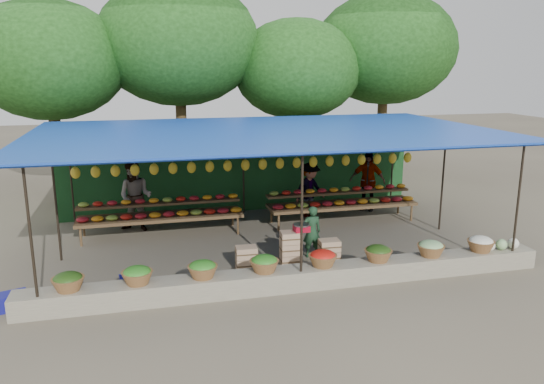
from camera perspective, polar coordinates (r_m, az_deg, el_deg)
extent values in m
plane|color=brown|center=(13.24, -0.60, -5.55)|extent=(60.00, 60.00, 0.00)
cube|color=#726B5B|center=(10.69, 2.88, -9.21)|extent=(10.60, 0.55, 0.40)
cylinder|color=black|center=(9.91, -24.48, -4.93)|extent=(0.05, 0.05, 2.80)
cylinder|color=black|center=(10.15, 3.21, -3.27)|extent=(0.05, 0.05, 2.80)
cylinder|color=black|center=(12.41, 24.90, -1.41)|extent=(0.05, 0.05, 2.80)
cylinder|color=black|center=(12.66, -22.25, -0.87)|extent=(0.05, 0.05, 2.80)
cylinder|color=black|center=(14.70, 17.90, 1.38)|extent=(0.05, 0.05, 2.80)
cylinder|color=black|center=(15.47, -20.83, 1.73)|extent=(0.05, 0.05, 2.80)
cylinder|color=black|center=(15.63, -3.09, 2.72)|extent=(0.05, 0.05, 2.80)
cylinder|color=black|center=(17.18, 12.85, 3.39)|extent=(0.05, 0.05, 2.80)
cube|color=#1740AD|center=(12.61, -0.63, 6.57)|extent=(10.80, 6.60, 0.04)
cube|color=#1740AD|center=(10.72, 1.87, 4.35)|extent=(10.80, 2.19, 0.26)
cube|color=#1740AD|center=(14.57, -2.47, 6.79)|extent=(10.80, 2.19, 0.26)
cylinder|color=gray|center=(14.07, -1.95, 4.09)|extent=(9.60, 0.01, 0.01)
ellipsoid|color=gold|center=(13.91, -20.39, 1.95)|extent=(0.23, 0.17, 0.30)
ellipsoid|color=gold|center=(13.86, -18.45, 2.07)|extent=(0.23, 0.17, 0.30)
ellipsoid|color=gold|center=(13.83, -16.49, 2.19)|extent=(0.23, 0.17, 0.30)
ellipsoid|color=gold|center=(13.82, -14.53, 2.30)|extent=(0.23, 0.17, 0.30)
ellipsoid|color=gold|center=(13.82, -12.57, 2.41)|extent=(0.23, 0.17, 0.30)
ellipsoid|color=gold|center=(13.84, -10.61, 2.52)|extent=(0.23, 0.17, 0.30)
ellipsoid|color=gold|center=(13.87, -8.66, 2.63)|extent=(0.23, 0.17, 0.30)
ellipsoid|color=gold|center=(13.92, -6.72, 2.73)|extent=(0.23, 0.17, 0.30)
ellipsoid|color=gold|center=(13.99, -4.79, 2.83)|extent=(0.23, 0.17, 0.30)
ellipsoid|color=gold|center=(14.07, -2.89, 2.92)|extent=(0.23, 0.17, 0.30)
ellipsoid|color=gold|center=(14.17, -1.01, 3.01)|extent=(0.23, 0.17, 0.30)
ellipsoid|color=gold|center=(14.28, 0.85, 3.09)|extent=(0.23, 0.17, 0.30)
ellipsoid|color=gold|center=(14.41, 2.67, 3.17)|extent=(0.23, 0.17, 0.30)
ellipsoid|color=gold|center=(14.55, 4.46, 3.25)|extent=(0.23, 0.17, 0.30)
ellipsoid|color=gold|center=(14.71, 6.22, 3.32)|extent=(0.23, 0.17, 0.30)
ellipsoid|color=gold|center=(14.88, 7.93, 3.39)|extent=(0.23, 0.17, 0.30)
ellipsoid|color=gold|center=(15.06, 9.61, 3.45)|extent=(0.23, 0.17, 0.30)
ellipsoid|color=gold|center=(15.25, 11.24, 3.51)|extent=(0.23, 0.17, 0.30)
ellipsoid|color=gold|center=(15.46, 12.83, 3.56)|extent=(0.23, 0.17, 0.30)
ellipsoid|color=gold|center=(15.68, 14.38, 3.61)|extent=(0.23, 0.17, 0.30)
ellipsoid|color=#244512|center=(10.22, -21.12, -8.71)|extent=(0.52, 0.52, 0.23)
ellipsoid|color=#2F7920|center=(10.13, -14.31, -8.40)|extent=(0.52, 0.52, 0.23)
ellipsoid|color=#2F7920|center=(10.18, -7.48, -7.97)|extent=(0.52, 0.52, 0.23)
ellipsoid|color=#2F7920|center=(10.36, -0.83, -7.44)|extent=(0.52, 0.52, 0.23)
ellipsoid|color=#B7180F|center=(10.68, 5.49, -6.85)|extent=(0.52, 0.52, 0.23)
ellipsoid|color=#244512|center=(11.13, 11.36, -6.22)|extent=(0.52, 0.52, 0.23)
ellipsoid|color=#8BBE76|center=(11.67, 16.73, -5.59)|extent=(0.52, 0.52, 0.23)
ellipsoid|color=silver|center=(12.31, 21.56, -4.98)|extent=(0.52, 0.52, 0.23)
cube|color=#1B4E24|center=(15.90, -3.26, 2.35)|extent=(10.60, 0.06, 2.50)
cylinder|color=#3D2B16|center=(18.31, -22.18, 5.19)|extent=(0.36, 0.36, 3.97)
ellipsoid|color=#13340E|center=(18.16, -22.89, 12.94)|extent=(4.77, 4.77, 3.69)
cylinder|color=#3D2B16|center=(18.54, -9.69, 6.89)|extent=(0.36, 0.36, 4.48)
ellipsoid|color=#13340E|center=(18.44, -10.05, 15.56)|extent=(5.39, 5.39, 4.17)
cylinder|color=#3D2B16|center=(19.02, 2.59, 6.06)|extent=(0.36, 0.36, 3.71)
ellipsoid|color=#13340E|center=(18.86, 2.66, 13.07)|extent=(4.47, 4.47, 3.45)
cylinder|color=#3D2B16|center=(20.62, 11.71, 7.27)|extent=(0.36, 0.36, 4.35)
ellipsoid|color=#13340E|center=(20.51, 12.08, 14.84)|extent=(5.24, 5.24, 4.05)
cube|color=#4B371E|center=(14.01, -11.87, -2.62)|extent=(4.20, 0.95, 0.08)
cube|color=#4B371E|center=(14.23, -11.98, -1.21)|extent=(4.20, 0.35, 0.06)
cylinder|color=#4B371E|center=(13.78, -19.89, -4.52)|extent=(0.06, 0.06, 0.50)
cylinder|color=#4B371E|center=(13.90, -3.68, -3.56)|extent=(0.06, 0.06, 0.50)
cylinder|color=#4B371E|center=(14.54, -19.60, -3.56)|extent=(0.06, 0.06, 0.50)
cylinder|color=#4B371E|center=(14.65, -4.25, -2.67)|extent=(0.06, 0.06, 0.50)
ellipsoid|color=#A6171F|center=(13.91, -19.70, -2.82)|extent=(0.31, 0.26, 0.13)
ellipsoid|color=#8BAB34|center=(14.28, -19.63, -1.29)|extent=(0.26, 0.22, 0.12)
ellipsoid|color=orange|center=(13.88, -18.27, -2.75)|extent=(0.31, 0.26, 0.13)
ellipsoid|color=#B7180F|center=(14.25, -18.23, -1.21)|extent=(0.26, 0.22, 0.12)
ellipsoid|color=#8BAB34|center=(13.86, -16.82, -2.67)|extent=(0.31, 0.26, 0.13)
ellipsoid|color=#A6171F|center=(14.22, -16.83, -1.13)|extent=(0.26, 0.22, 0.12)
ellipsoid|color=#B7180F|center=(13.84, -15.38, -2.59)|extent=(0.31, 0.26, 0.13)
ellipsoid|color=orange|center=(14.21, -15.42, -1.05)|extent=(0.26, 0.22, 0.12)
ellipsoid|color=#A6171F|center=(13.83, -13.93, -2.51)|extent=(0.31, 0.26, 0.13)
ellipsoid|color=#A6171F|center=(14.20, -14.01, -0.97)|extent=(0.26, 0.22, 0.12)
ellipsoid|color=orange|center=(13.84, -12.48, -2.43)|extent=(0.31, 0.26, 0.13)
ellipsoid|color=orange|center=(14.20, -12.60, -0.89)|extent=(0.26, 0.22, 0.12)
ellipsoid|color=#A6171F|center=(13.85, -11.04, -2.34)|extent=(0.31, 0.26, 0.13)
ellipsoid|color=#8BAB34|center=(14.21, -11.19, -0.81)|extent=(0.26, 0.22, 0.12)
ellipsoid|color=orange|center=(13.87, -9.59, -2.26)|extent=(0.31, 0.26, 0.13)
ellipsoid|color=#B7180F|center=(14.23, -9.78, -0.73)|extent=(0.26, 0.22, 0.12)
ellipsoid|color=#8BAB34|center=(13.90, -8.15, -2.17)|extent=(0.31, 0.26, 0.13)
ellipsoid|color=#A6171F|center=(14.26, -8.38, -0.65)|extent=(0.26, 0.22, 0.12)
ellipsoid|color=#B7180F|center=(13.93, -6.72, -2.08)|extent=(0.31, 0.26, 0.13)
ellipsoid|color=orange|center=(14.30, -6.99, -0.57)|extent=(0.26, 0.22, 0.12)
ellipsoid|color=#A6171F|center=(13.98, -5.30, -1.99)|extent=(0.31, 0.26, 0.13)
ellipsoid|color=#A6171F|center=(14.34, -5.60, -0.48)|extent=(0.26, 0.22, 0.12)
ellipsoid|color=orange|center=(14.03, -3.89, -1.90)|extent=(0.31, 0.26, 0.13)
ellipsoid|color=orange|center=(14.39, -4.22, -0.40)|extent=(0.26, 0.22, 0.12)
cube|color=#4B371E|center=(15.01, 7.55, -1.36)|extent=(4.20, 0.95, 0.08)
cube|color=#4B371E|center=(15.22, 7.17, -0.06)|extent=(4.20, 0.35, 0.06)
cylinder|color=#4B371E|center=(14.12, 0.72, -3.25)|extent=(0.06, 0.06, 0.50)
cylinder|color=#4B371E|center=(15.55, 14.77, -2.13)|extent=(0.06, 0.06, 0.50)
cylinder|color=#4B371E|center=(14.87, -0.07, -2.38)|extent=(0.06, 0.06, 0.50)
cylinder|color=#4B371E|center=(16.22, 13.42, -1.40)|extent=(0.06, 0.06, 0.50)
ellipsoid|color=#A6171F|center=(14.27, 0.66, -1.61)|extent=(0.31, 0.26, 0.13)
ellipsoid|color=#8BAB34|center=(14.63, 0.22, -0.14)|extent=(0.26, 0.22, 0.12)
ellipsoid|color=orange|center=(14.36, 2.01, -1.52)|extent=(0.31, 0.26, 0.13)
ellipsoid|color=#B7180F|center=(14.71, 1.54, -0.06)|extent=(0.26, 0.22, 0.12)
ellipsoid|color=#8BAB34|center=(14.46, 3.35, -1.43)|extent=(0.31, 0.26, 0.13)
ellipsoid|color=#A6171F|center=(14.81, 2.84, 0.02)|extent=(0.26, 0.22, 0.12)
ellipsoid|color=#B7180F|center=(14.57, 4.66, -1.34)|extent=(0.31, 0.26, 0.13)
ellipsoid|color=orange|center=(14.91, 4.13, 0.09)|extent=(0.26, 0.22, 0.12)
ellipsoid|color=#A6171F|center=(14.68, 5.96, -1.25)|extent=(0.31, 0.26, 0.13)
ellipsoid|color=#A6171F|center=(15.02, 5.40, 0.17)|extent=(0.26, 0.22, 0.12)
ellipsoid|color=orange|center=(14.80, 7.23, -1.16)|extent=(0.31, 0.26, 0.13)
ellipsoid|color=orange|center=(15.14, 6.65, 0.24)|extent=(0.26, 0.22, 0.12)
ellipsoid|color=#A6171F|center=(14.93, 8.48, -1.08)|extent=(0.31, 0.26, 0.13)
ellipsoid|color=#8BAB34|center=(15.27, 7.88, 0.32)|extent=(0.26, 0.22, 0.12)
ellipsoid|color=orange|center=(15.06, 9.71, -0.99)|extent=(0.31, 0.26, 0.13)
ellipsoid|color=#B7180F|center=(15.40, 9.09, 0.39)|extent=(0.26, 0.22, 0.12)
ellipsoid|color=#8BAB34|center=(15.20, 10.92, -0.91)|extent=(0.31, 0.26, 0.13)
ellipsoid|color=#A6171F|center=(15.54, 10.27, 0.46)|extent=(0.26, 0.22, 0.12)
ellipsoid|color=#B7180F|center=(15.35, 12.11, -0.82)|extent=(0.31, 0.26, 0.13)
ellipsoid|color=orange|center=(15.68, 11.44, 0.53)|extent=(0.26, 0.22, 0.12)
ellipsoid|color=#A6171F|center=(15.51, 13.27, -0.74)|extent=(0.31, 0.26, 0.13)
ellipsoid|color=#A6171F|center=(15.83, 12.59, 0.59)|extent=(0.26, 0.22, 0.12)
ellipsoid|color=orange|center=(15.67, 14.41, -0.66)|extent=(0.31, 0.26, 0.13)
ellipsoid|color=orange|center=(15.99, 13.71, 0.66)|extent=(0.26, 0.22, 0.12)
cube|color=tan|center=(11.61, -2.76, -7.71)|extent=(0.47, 0.36, 0.25)
cube|color=tan|center=(11.52, -2.78, -6.50)|extent=(0.47, 0.36, 0.25)
cube|color=tan|center=(11.83, 2.03, -7.28)|extent=(0.47, 0.36, 0.25)
cube|color=tan|center=(11.74, 2.04, -6.10)|extent=(0.47, 0.36, 0.25)
cube|color=tan|center=(11.66, 2.05, -4.90)|extent=(0.47, 0.36, 0.25)
cube|color=tan|center=(12.10, 6.16, -6.88)|extent=(0.47, 0.36, 0.25)
cube|color=tan|center=(12.01, 6.19, -5.72)|extent=(0.47, 0.36, 0.25)
cube|color=#B50E25|center=(11.67, 3.20, -3.91)|extent=(0.33, 0.28, 0.13)
cylinder|color=gray|center=(11.64, 3.20, -3.53)|extent=(0.35, 0.35, 0.03)
cylinder|color=gray|center=(11.61, 3.21, -3.04)|extent=(0.03, 0.03, 0.24)
imported|color=#1B3D23|center=(12.21, 4.30, -4.27)|extent=(0.44, 0.29, 1.21)
imported|color=slate|center=(14.45, -14.46, -0.49)|extent=(1.11, 1.01, 1.87)
imported|color=slate|center=(15.35, 4.10, 0.23)|extent=(1.19, 0.94, 1.61)
imported|color=slate|center=(16.29, 10.23, 1.18)|extent=(1.13, 0.94, 1.80)
cube|color=navy|center=(10.91, -26.11, -10.46)|extent=(0.58, 0.49, 0.30)
cube|color=navy|center=(10.88, -14.64, -9.48)|extent=(0.57, 0.45, 0.31)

